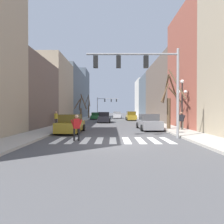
{
  "coord_description": "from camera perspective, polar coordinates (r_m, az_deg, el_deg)",
  "views": [
    {
      "loc": [
        -0.06,
        -10.77,
        1.99
      ],
      "look_at": [
        -0.05,
        23.59,
        1.66
      ],
      "focal_mm": 28.0,
      "sensor_mm": 36.0,
      "label": 1
    }
  ],
  "objects": [
    {
      "name": "ground_plane",
      "position": [
        10.96,
        0.32,
        -9.9
      ],
      "size": [
        240.0,
        240.0,
        0.0
      ],
      "primitive_type": "plane",
      "color": "#4C4C4F"
    },
    {
      "name": "street_tree_right_near",
      "position": [
        43.68,
        -7.68,
        1.31
      ],
      "size": [
        1.42,
        2.16,
        5.68
      ],
      "color": "brown",
      "rests_on": "sidewalk_left"
    },
    {
      "name": "building_row_left",
      "position": [
        33.55,
        -18.07,
        6.93
      ],
      "size": [
        6.0,
        51.77,
        13.92
      ],
      "color": "tan",
      "rests_on": "ground_plane"
    },
    {
      "name": "sidewalk_right",
      "position": [
        12.57,
        29.77,
        -8.27
      ],
      "size": [
        2.53,
        90.0,
        0.15
      ],
      "color": "#ADA89E",
      "rests_on": "ground_plane"
    },
    {
      "name": "car_parked_right_near",
      "position": [
        18.39,
        11.8,
        -3.29
      ],
      "size": [
        2.07,
        4.69,
        1.62
      ],
      "rotation": [
        0.0,
        0.0,
        1.57
      ],
      "color": "gray",
      "rests_on": "ground_plane"
    },
    {
      "name": "pedestrian_near_right_corner",
      "position": [
        22.1,
        -17.84,
        -1.61
      ],
      "size": [
        0.33,
        0.73,
        1.71
      ],
      "rotation": [
        0.0,
        0.0,
        1.29
      ],
      "color": "black",
      "rests_on": "sidewalk_left"
    },
    {
      "name": "car_parked_left_near",
      "position": [
        34.8,
        6.23,
        -1.37
      ],
      "size": [
        2.01,
        4.4,
        1.77
      ],
      "rotation": [
        0.0,
        0.0,
        1.57
      ],
      "color": "#A38423",
      "rests_on": "ground_plane"
    },
    {
      "name": "car_parked_right_mid",
      "position": [
        28.62,
        -2.6,
        -1.83
      ],
      "size": [
        2.03,
        4.55,
        1.72
      ],
      "rotation": [
        0.0,
        0.0,
        -1.57
      ],
      "color": "black",
      "rests_on": "ground_plane"
    },
    {
      "name": "building_row_right",
      "position": [
        32.17,
        19.07,
        7.16
      ],
      "size": [
        6.0,
        52.4,
        13.13
      ],
      "color": "tan",
      "rests_on": "ground_plane"
    },
    {
      "name": "crosswalk_stripes",
      "position": [
        11.69,
        0.29,
        -9.22
      ],
      "size": [
        7.65,
        2.6,
        0.01
      ],
      "color": "white",
      "rests_on": "ground_plane"
    },
    {
      "name": "car_parked_left_far",
      "position": [
        39.18,
        -5.31,
        -1.3
      ],
      "size": [
        2.12,
        4.3,
        1.53
      ],
      "rotation": [
        0.0,
        0.0,
        1.57
      ],
      "color": "#236B38",
      "rests_on": "ground_plane"
    },
    {
      "name": "pedestrian_waiting_at_curb",
      "position": [
        17.89,
        21.69,
        -2.17
      ],
      "size": [
        0.73,
        0.26,
        1.69
      ],
      "rotation": [
        0.0,
        0.0,
        3.04
      ],
      "color": "#7A705B",
      "rests_on": "sidewalk_right"
    },
    {
      "name": "street_tree_right_mid",
      "position": [
        18.62,
        18.29,
        2.82
      ],
      "size": [
        2.43,
        3.27,
        5.96
      ],
      "color": "brown",
      "rests_on": "sidewalk_right"
    },
    {
      "name": "traffic_signal_near",
      "position": [
        12.86,
        10.43,
        12.79
      ],
      "size": [
        6.56,
        0.28,
        6.36
      ],
      "color": "gray",
      "rests_on": "ground_plane"
    },
    {
      "name": "traffic_signal_far",
      "position": [
        54.56,
        -2.18,
        3.16
      ],
      "size": [
        6.68,
        0.28,
        6.02
      ],
      "color": "gray",
      "rests_on": "ground_plane"
    },
    {
      "name": "car_driving_toward_lane",
      "position": [
        15.97,
        -13.26,
        -3.86
      ],
      "size": [
        2.04,
        4.33,
        1.63
      ],
      "rotation": [
        0.0,
        0.0,
        1.57
      ],
      "color": "#A38423",
      "rests_on": "ground_plane"
    },
    {
      "name": "sidewalk_left",
      "position": [
        12.5,
        -29.3,
        -8.31
      ],
      "size": [
        2.53,
        90.0,
        0.15
      ],
      "color": "#ADA89E",
      "rests_on": "ground_plane"
    },
    {
      "name": "car_at_intersection",
      "position": [
        43.86,
        1.55,
        -1.03
      ],
      "size": [
        2.2,
        4.74,
        1.66
      ],
      "rotation": [
        0.0,
        0.0,
        1.57
      ],
      "color": "silver",
      "rests_on": "ground_plane"
    },
    {
      "name": "street_tree_left_far",
      "position": [
        32.02,
        -10.09,
        1.24
      ],
      "size": [
        2.36,
        1.72,
        4.77
      ],
      "color": "brown",
      "rests_on": "sidewalk_left"
    },
    {
      "name": "pedestrian_on_right_sidewalk",
      "position": [
        11.55,
        -11.54,
        -4.31
      ],
      "size": [
        0.72,
        0.33,
        1.71
      ],
      "rotation": [
        0.0,
        0.0,
        0.31
      ],
      "color": "black",
      "rests_on": "ground_plane"
    },
    {
      "name": "street_lamp_right_corner",
      "position": [
        17.96,
        21.91,
        5.31
      ],
      "size": [
        0.95,
        0.36,
        4.75
      ],
      "color": "black",
      "rests_on": "sidewalk_right"
    }
  ]
}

